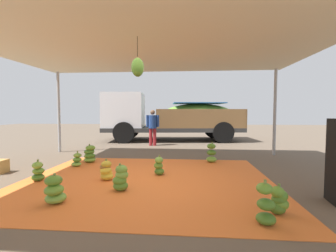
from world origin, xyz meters
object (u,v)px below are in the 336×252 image
(banana_bunch_9, at_px, (211,154))
(banana_bunch_1, at_px, (266,206))
(banana_bunch_2, at_px, (77,160))
(banana_bunch_4, at_px, (279,201))
(banana_bunch_8, at_px, (106,171))
(cargo_truck_main, at_px, (169,116))
(banana_bunch_0, at_px, (90,154))
(banana_bunch_3, at_px, (121,178))
(worker_0, at_px, (153,125))
(banana_bunch_7, at_px, (55,191))
(banana_bunch_5, at_px, (159,166))
(banana_bunch_6, at_px, (38,172))

(banana_bunch_9, bearing_deg, banana_bunch_1, -85.30)
(banana_bunch_2, distance_m, banana_bunch_4, 5.00)
(banana_bunch_8, bearing_deg, cargo_truck_main, 84.10)
(banana_bunch_0, height_order, cargo_truck_main, cargo_truck_main)
(banana_bunch_2, height_order, banana_bunch_3, banana_bunch_3)
(banana_bunch_0, distance_m, cargo_truck_main, 5.94)
(banana_bunch_2, bearing_deg, banana_bunch_8, -43.92)
(banana_bunch_8, bearing_deg, banana_bunch_2, 136.08)
(worker_0, bearing_deg, banana_bunch_1, -70.42)
(banana_bunch_9, bearing_deg, worker_0, 124.05)
(cargo_truck_main, bearing_deg, banana_bunch_3, -91.82)
(worker_0, bearing_deg, banana_bunch_7, -95.03)
(banana_bunch_5, xyz_separation_m, worker_0, (-0.86, 4.80, 0.70))
(banana_bunch_2, xyz_separation_m, worker_0, (1.44, 4.13, 0.73))
(banana_bunch_1, relative_size, banana_bunch_2, 1.43)
(banana_bunch_2, xyz_separation_m, cargo_truck_main, (1.97, 6.11, 1.06))
(banana_bunch_4, xyz_separation_m, banana_bunch_7, (-3.41, 0.10, 0.02))
(banana_bunch_2, distance_m, banana_bunch_8, 1.69)
(cargo_truck_main, distance_m, worker_0, 2.08)
(banana_bunch_0, distance_m, banana_bunch_3, 2.84)
(banana_bunch_5, xyz_separation_m, banana_bunch_9, (1.35, 1.53, 0.05))
(banana_bunch_0, relative_size, banana_bunch_4, 1.22)
(banana_bunch_2, bearing_deg, banana_bunch_0, 76.99)
(banana_bunch_4, height_order, banana_bunch_5, banana_bunch_5)
(banana_bunch_4, distance_m, banana_bunch_7, 3.41)
(banana_bunch_4, xyz_separation_m, cargo_truck_main, (-2.29, 8.73, 1.03))
(banana_bunch_2, relative_size, banana_bunch_7, 0.85)
(banana_bunch_3, height_order, banana_bunch_9, banana_bunch_9)
(banana_bunch_7, relative_size, banana_bunch_9, 0.84)
(banana_bunch_5, relative_size, banana_bunch_9, 0.80)
(banana_bunch_1, height_order, banana_bunch_5, banana_bunch_1)
(banana_bunch_9, bearing_deg, banana_bunch_4, -79.96)
(banana_bunch_3, bearing_deg, worker_0, 92.74)
(banana_bunch_2, height_order, banana_bunch_7, banana_bunch_7)
(banana_bunch_0, bearing_deg, banana_bunch_4, -37.41)
(banana_bunch_3, relative_size, worker_0, 0.32)
(banana_bunch_6, bearing_deg, banana_bunch_3, -12.90)
(banana_bunch_2, height_order, banana_bunch_6, banana_bunch_6)
(banana_bunch_4, height_order, banana_bunch_7, banana_bunch_7)
(cargo_truck_main, bearing_deg, banana_bunch_5, -87.26)
(banana_bunch_2, distance_m, banana_bunch_7, 2.66)
(banana_bunch_5, relative_size, worker_0, 0.30)
(banana_bunch_8, bearing_deg, banana_bunch_0, 122.47)
(banana_bunch_1, distance_m, banana_bunch_4, 0.47)
(banana_bunch_6, distance_m, banana_bunch_9, 4.43)
(banana_bunch_0, bearing_deg, banana_bunch_3, -55.85)
(banana_bunch_2, bearing_deg, cargo_truck_main, 72.10)
(banana_bunch_3, height_order, banana_bunch_8, banana_bunch_3)
(banana_bunch_6, bearing_deg, banana_bunch_4, -15.69)
(banana_bunch_6, xyz_separation_m, cargo_truck_main, (2.16, 7.48, 1.03))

